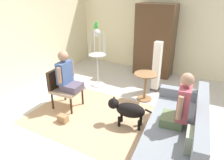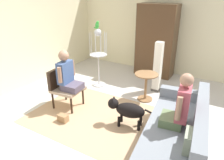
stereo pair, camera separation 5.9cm
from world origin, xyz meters
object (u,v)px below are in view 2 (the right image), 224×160
(couch, at_px, (178,132))
(bird_cage_stand, at_px, (98,55))
(person_on_armchair, at_px, (67,74))
(dog, at_px, (127,110))
(person_on_couch, at_px, (180,105))
(armoire_cabinet, at_px, (156,41))
(parrot, at_px, (97,25))
(column_lamp, at_px, (158,67))
(handbag, at_px, (63,118))
(round_end_table, at_px, (146,84))
(armchair, at_px, (63,85))

(couch, height_order, bird_cage_stand, bird_cage_stand)
(person_on_armchair, height_order, dog, person_on_armchair)
(person_on_couch, xyz_separation_m, armoire_cabinet, (-1.49, 3.03, 0.23))
(parrot, distance_m, column_lamp, 1.85)
(armoire_cabinet, bearing_deg, person_on_couch, -63.82)
(column_lamp, height_order, armoire_cabinet, armoire_cabinet)
(couch, bearing_deg, person_on_armchair, 176.89)
(parrot, bearing_deg, handbag, -78.64)
(person_on_armchair, distance_m, round_end_table, 1.82)
(person_on_couch, height_order, parrot, parrot)
(column_lamp, height_order, handbag, column_lamp)
(person_on_couch, height_order, armoire_cabinet, armoire_cabinet)
(column_lamp, distance_m, armoire_cabinet, 1.24)
(couch, relative_size, parrot, 11.11)
(parrot, relative_size, armoire_cabinet, 0.09)
(person_on_couch, bearing_deg, armoire_cabinet, 116.18)
(armchair, distance_m, person_on_couch, 2.59)
(person_on_couch, distance_m, dog, 1.09)
(parrot, bearing_deg, armchair, -92.28)
(couch, distance_m, armoire_cabinet, 3.44)
(couch, bearing_deg, person_on_couch, -126.71)
(armchair, relative_size, bird_cage_stand, 0.57)
(armoire_cabinet, bearing_deg, parrot, -123.67)
(couch, xyz_separation_m, person_on_armchair, (-2.45, 0.13, 0.49))
(couch, distance_m, parrot, 3.21)
(couch, distance_m, handbag, 2.22)
(dog, height_order, handbag, dog)
(person_on_couch, distance_m, parrot, 3.03)
(armchair, height_order, person_on_couch, person_on_couch)
(couch, xyz_separation_m, dog, (-1.00, 0.14, 0.05))
(person_on_couch, bearing_deg, bird_cage_stand, 149.44)
(person_on_armchair, bearing_deg, dog, 0.11)
(round_end_table, bearing_deg, person_on_couch, -50.99)
(person_on_couch, relative_size, dog, 1.02)
(person_on_armchair, height_order, parrot, parrot)
(dog, bearing_deg, column_lamp, 91.66)
(couch, bearing_deg, dog, 172.24)
(round_end_table, height_order, armoire_cabinet, armoire_cabinet)
(couch, height_order, round_end_table, couch)
(round_end_table, distance_m, handbag, 2.04)
(armchair, xyz_separation_m, person_on_armchair, (0.15, 0.01, 0.28))
(person_on_couch, distance_m, handbag, 2.30)
(couch, bearing_deg, bird_cage_stand, 150.13)
(person_on_couch, relative_size, parrot, 4.58)
(couch, distance_m, round_end_table, 1.71)
(bird_cage_stand, bearing_deg, handbag, -79.01)
(handbag, bearing_deg, person_on_couch, 9.84)
(person_on_couch, distance_m, column_lamp, 2.21)
(armchair, distance_m, handbag, 0.80)
(bird_cage_stand, relative_size, armoire_cabinet, 0.74)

